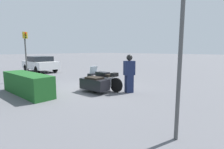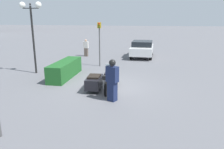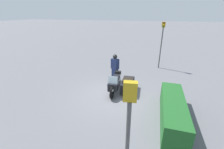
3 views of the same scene
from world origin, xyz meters
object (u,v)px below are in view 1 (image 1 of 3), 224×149
at_px(traffic_light_far, 180,33).
at_px(parked_car_background, 40,64).
at_px(police_motorcycle, 97,81).
at_px(traffic_light_near, 26,49).
at_px(officer_rider, 129,73).
at_px(hedge_bush_curbside, 27,84).

relative_size(traffic_light_far, parked_car_background, 0.90).
distance_m(police_motorcycle, traffic_light_near, 5.56).
bearing_deg(police_motorcycle, parked_car_background, -12.59).
bearing_deg(traffic_light_far, officer_rider, -36.96).
bearing_deg(traffic_light_near, police_motorcycle, 6.13).
relative_size(officer_rider, traffic_light_near, 0.58).
xyz_separation_m(traffic_light_near, parked_car_background, (4.30, -2.90, -1.31)).
relative_size(hedge_bush_curbside, parked_car_background, 0.85).
relative_size(police_motorcycle, officer_rider, 1.36).
bearing_deg(parked_car_background, traffic_light_near, 148.17).
distance_m(officer_rider, parked_car_background, 10.90).
xyz_separation_m(police_motorcycle, parked_car_background, (9.48, -1.65, 0.30)).
relative_size(police_motorcycle, hedge_bush_curbside, 0.71).
height_order(hedge_bush_curbside, traffic_light_far, traffic_light_far).
distance_m(officer_rider, hedge_bush_curbside, 4.75).
relative_size(officer_rider, hedge_bush_curbside, 0.52).
relative_size(hedge_bush_curbside, traffic_light_far, 0.95).
bearing_deg(traffic_light_near, traffic_light_far, -11.93).
relative_size(police_motorcycle, traffic_light_far, 0.68).
relative_size(police_motorcycle, parked_car_background, 0.61).
bearing_deg(traffic_light_near, hedge_bush_curbside, -29.72).
bearing_deg(traffic_light_far, traffic_light_near, -1.79).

